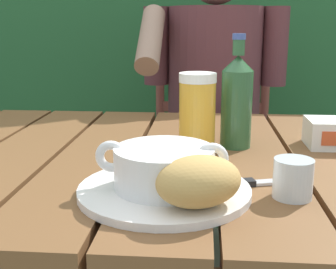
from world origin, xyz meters
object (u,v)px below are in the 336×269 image
object	(u,v)px
serving_plate	(161,190)
table_knife	(252,183)
beer_glass	(197,113)
water_glass_small	(293,178)
chair_near_diner	(211,153)
person_eating	(213,99)
beer_bottle	(237,100)
bread_roll	(199,181)
soup_bowl	(161,166)

from	to	relation	value
serving_plate	table_knife	bearing A→B (deg)	19.20
beer_glass	water_glass_small	size ratio (longest dim) A/B	2.67
chair_near_diner	person_eating	world-z (taller)	person_eating
beer_bottle	water_glass_small	size ratio (longest dim) A/B	3.91
beer_glass	water_glass_small	distance (m)	0.28
serving_plate	bread_roll	bearing A→B (deg)	-49.40
person_eating	soup_bowl	bearing A→B (deg)	-96.16
soup_bowl	beer_glass	distance (m)	0.24
person_eating	bread_roll	world-z (taller)	person_eating
table_knife	chair_near_diner	bearing A→B (deg)	92.63
beer_glass	table_knife	xyz separation A→B (m)	(0.09, -0.19, -0.08)
bread_roll	water_glass_small	distance (m)	0.16
person_eating	water_glass_small	xyz separation A→B (m)	(0.10, -0.87, 0.03)
beer_bottle	table_knife	world-z (taller)	beer_bottle
chair_near_diner	beer_bottle	xyz separation A→B (m)	(0.03, -0.80, 0.35)
beer_bottle	bread_roll	bearing A→B (deg)	-101.82
serving_plate	beer_glass	world-z (taller)	beer_glass
beer_glass	beer_bottle	world-z (taller)	beer_bottle
chair_near_diner	beer_glass	size ratio (longest dim) A/B	6.35
chair_near_diner	soup_bowl	bearing A→B (deg)	-95.16
bread_roll	serving_plate	bearing A→B (deg)	130.60
beer_glass	water_glass_small	bearing A→B (deg)	-57.50
person_eating	water_glass_small	size ratio (longest dim) A/B	20.64
bread_roll	beer_glass	xyz separation A→B (m)	(-0.01, 0.30, 0.03)
bread_roll	table_knife	xyz separation A→B (m)	(0.09, 0.12, -0.04)
water_glass_small	chair_near_diner	bearing A→B (deg)	95.40
bread_roll	beer_bottle	world-z (taller)	beer_bottle
serving_plate	beer_bottle	size ratio (longest dim) A/B	1.13
soup_bowl	bread_roll	size ratio (longest dim) A/B	1.34
soup_bowl	chair_near_diner	bearing A→B (deg)	84.84
beer_glass	serving_plate	bearing A→B (deg)	-102.00
bread_roll	beer_bottle	xyz separation A→B (m)	(0.07, 0.35, 0.05)
person_eating	soup_bowl	xyz separation A→B (m)	(-0.09, -0.88, 0.04)
serving_plate	bread_roll	world-z (taller)	bread_roll
person_eating	serving_plate	world-z (taller)	person_eating
serving_plate	water_glass_small	xyz separation A→B (m)	(0.20, 0.00, 0.02)
bread_roll	beer_bottle	size ratio (longest dim) A/B	0.65
serving_plate	beer_bottle	xyz separation A→B (m)	(0.13, 0.28, 0.09)
bread_roll	beer_glass	bearing A→B (deg)	91.49
person_eating	bread_roll	xyz separation A→B (m)	(-0.04, -0.94, 0.05)
bread_roll	soup_bowl	bearing A→B (deg)	130.60
person_eating	beer_bottle	size ratio (longest dim) A/B	5.28
serving_plate	beer_bottle	world-z (taller)	beer_bottle
serving_plate	water_glass_small	world-z (taller)	water_glass_small
person_eating	serving_plate	size ratio (longest dim) A/B	4.66
soup_bowl	table_knife	distance (m)	0.16
chair_near_diner	soup_bowl	xyz separation A→B (m)	(-0.10, -1.08, 0.30)
serving_plate	bread_roll	xyz separation A→B (m)	(0.06, -0.07, 0.04)
person_eating	table_knife	distance (m)	0.83
water_glass_small	person_eating	bearing A→B (deg)	96.82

